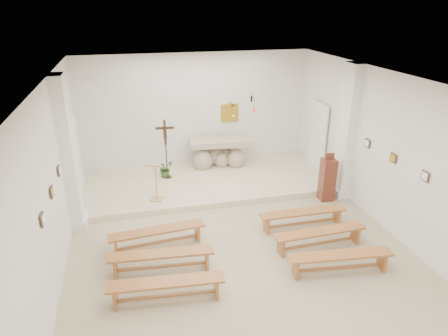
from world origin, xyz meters
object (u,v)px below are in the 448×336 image
object	(u,v)px
altar	(219,155)
bench_right_front	(303,215)
donation_pedestal	(327,179)
lectern	(156,182)
bench_left_front	(157,234)
bench_right_second	(320,235)
bench_left_third	(166,286)
bench_left_second	(161,257)
crucifix_stand	(166,145)
bench_right_third	(340,259)

from	to	relation	value
altar	bench_right_front	size ratio (longest dim) A/B	0.93
altar	donation_pedestal	size ratio (longest dim) A/B	1.43
lectern	bench_left_front	distance (m)	1.96
bench_left_front	bench_right_second	xyz separation A→B (m)	(3.31, -0.86, 0.00)
altar	bench_left_third	bearing A→B (deg)	-106.18
lectern	bench_right_front	xyz separation A→B (m)	(3.15, -1.93, -0.34)
lectern	donation_pedestal	distance (m)	4.42
altar	bench_left_second	bearing A→B (deg)	-109.78
lectern	bench_left_front	xyz separation A→B (m)	(-0.16, -1.93, -0.34)
bench_left_front	bench_right_second	world-z (taller)	same
crucifix_stand	bench_left_front	size ratio (longest dim) A/B	0.84
crucifix_stand	bench_left_second	xyz separation A→B (m)	(-0.58, -4.12, -0.82)
bench_right_second	altar	bearing A→B (deg)	101.22
altar	lectern	xyz separation A→B (m)	(-2.07, -1.85, 0.15)
altar	bench_left_front	distance (m)	4.39
bench_left_front	bench_right_third	distance (m)	3.73
lectern	bench_right_second	size ratio (longest dim) A/B	0.51
bench_left_third	bench_left_second	bearing A→B (deg)	95.11
donation_pedestal	bench_right_second	xyz separation A→B (m)	(-1.20, -2.04, -0.26)
bench_left_second	lectern	bearing A→B (deg)	91.71
crucifix_stand	bench_right_second	world-z (taller)	crucifix_stand
donation_pedestal	bench_left_third	xyz separation A→B (m)	(-4.51, -2.90, -0.26)
bench_right_third	bench_left_front	bearing A→B (deg)	158.65
bench_right_front	bench_left_third	world-z (taller)	same
crucifix_stand	bench_left_front	bearing A→B (deg)	-94.44
bench_left_second	bench_right_second	size ratio (longest dim) A/B	1.01
bench_left_front	crucifix_stand	bearing A→B (deg)	74.88
lectern	donation_pedestal	xyz separation A→B (m)	(4.35, -0.75, -0.08)
bench_right_front	bench_right_second	distance (m)	0.86
donation_pedestal	bench_right_front	distance (m)	1.70
altar	donation_pedestal	world-z (taller)	donation_pedestal
crucifix_stand	bench_left_third	world-z (taller)	crucifix_stand
lectern	crucifix_stand	bearing A→B (deg)	93.87
crucifix_stand	donation_pedestal	bearing A→B (deg)	-22.25
bench_right_second	bench_right_third	xyz separation A→B (m)	(-0.00, -0.86, 0.00)
bench_left_third	bench_right_third	distance (m)	3.31
bench_right_third	bench_left_third	bearing A→B (deg)	-173.87
bench_right_second	bench_left_front	bearing A→B (deg)	163.58
donation_pedestal	bench_right_third	bearing A→B (deg)	-108.50
bench_left_second	bench_right_second	world-z (taller)	same
crucifix_stand	lectern	bearing A→B (deg)	-101.79
bench_right_third	bench_right_front	bearing A→B (deg)	96.13
lectern	bench_left_second	size ratio (longest dim) A/B	0.51
bench_left_front	bench_left_second	distance (m)	0.86
bench_right_front	bench_left_second	xyz separation A→B (m)	(-3.31, -0.86, 0.00)
donation_pedestal	bench_left_front	world-z (taller)	donation_pedestal
bench_left_front	bench_left_third	size ratio (longest dim) A/B	1.00
crucifix_stand	bench_left_second	world-z (taller)	crucifix_stand
bench_left_front	bench_right_third	bearing A→B (deg)	-32.55
lectern	bench_left_third	bearing A→B (deg)	-71.26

